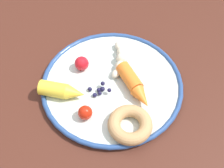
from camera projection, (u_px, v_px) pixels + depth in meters
dining_table at (94, 95)px, 0.88m from camera, size 1.17×0.87×0.70m
plate at (112, 85)px, 0.79m from camera, size 0.36×0.36×0.02m
banana at (120, 59)px, 0.82m from camera, size 0.05×0.13×0.03m
carrot_orange at (134, 86)px, 0.76m from camera, size 0.11×0.12×0.04m
carrot_yellow at (62, 91)px, 0.75m from camera, size 0.11×0.04×0.04m
donut at (130, 125)px, 0.70m from camera, size 0.13×0.13×0.03m
blueberry_pile at (99, 90)px, 0.76m from camera, size 0.06×0.04×0.02m
tomato_near at (82, 63)px, 0.80m from camera, size 0.04×0.04×0.04m
tomato_mid at (85, 113)px, 0.72m from camera, size 0.03×0.03×0.03m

